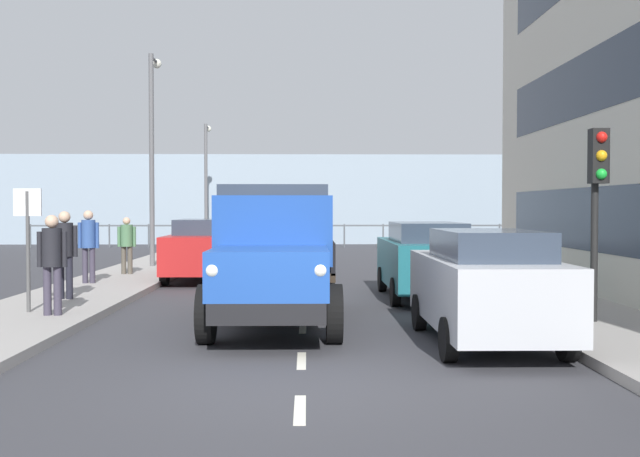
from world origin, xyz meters
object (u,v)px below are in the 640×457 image
at_px(car_silver_kerbside_near, 486,285).
at_px(car_red_oppositeside_0, 206,249).
at_px(lamp_post_far, 206,173).
at_px(traffic_light_near, 597,182).
at_px(pedestrian_with_bag, 88,240).
at_px(truck_vintage_blue, 274,260).
at_px(car_teal_kerbside_1, 426,259).
at_px(lamp_post_promenade, 153,141).
at_px(pedestrian_strolling, 52,256).
at_px(street_sign, 28,228).
at_px(pedestrian_near_railing, 127,241).
at_px(pedestrian_by_lamp, 65,247).

distance_m(car_silver_kerbside_near, car_red_oppositeside_0, 11.02).
bearing_deg(lamp_post_far, traffic_light_near, 111.79).
bearing_deg(car_silver_kerbside_near, pedestrian_with_bag, -42.86).
relative_size(truck_vintage_blue, lamp_post_far, 0.94).
bearing_deg(car_teal_kerbside_1, lamp_post_promenade, -44.44).
xyz_separation_m(pedestrian_strolling, lamp_post_promenade, (0.53, -11.02, 3.02)).
bearing_deg(lamp_post_far, car_red_oppositeside_0, 97.68).
bearing_deg(lamp_post_far, pedestrian_strolling, 91.20).
relative_size(car_silver_kerbside_near, street_sign, 1.82).
bearing_deg(car_teal_kerbside_1, car_red_oppositeside_0, -36.05).
xyz_separation_m(lamp_post_promenade, lamp_post_far, (-0.04, -12.50, -0.44)).
relative_size(pedestrian_strolling, lamp_post_promenade, 0.26).
bearing_deg(car_silver_kerbside_near, car_teal_kerbside_1, -90.00).
height_order(pedestrian_near_railing, street_sign, street_sign).
distance_m(pedestrian_near_railing, street_sign, 7.62).
bearing_deg(street_sign, traffic_light_near, 172.05).
xyz_separation_m(lamp_post_far, street_sign, (0.09, 23.10, -2.09)).
bearing_deg(car_silver_kerbside_near, truck_vintage_blue, -23.75).
bearing_deg(car_teal_kerbside_1, pedestrian_by_lamp, 8.54).
xyz_separation_m(pedestrian_by_lamp, traffic_light_near, (-9.83, 3.27, 1.24)).
height_order(pedestrian_strolling, pedestrian_with_bag, pedestrian_with_bag).
distance_m(car_silver_kerbside_near, pedestrian_near_railing, 12.78).
relative_size(car_silver_kerbside_near, pedestrian_strolling, 2.31).
bearing_deg(pedestrian_near_railing, lamp_post_far, -90.60).
bearing_deg(lamp_post_far, car_teal_kerbside_1, 110.93).
distance_m(car_teal_kerbside_1, car_red_oppositeside_0, 6.81).
xyz_separation_m(pedestrian_strolling, traffic_light_near, (-9.29, 0.96, 1.27)).
bearing_deg(lamp_post_promenade, pedestrian_with_bag, 85.17).
xyz_separation_m(lamp_post_promenade, street_sign, (0.05, 10.61, -2.53)).
bearing_deg(pedestrian_by_lamp, lamp_post_far, -90.12).
distance_m(pedestrian_near_railing, traffic_light_near, 13.47).
bearing_deg(pedestrian_with_bag, car_teal_kerbside_1, 166.00).
height_order(car_red_oppositeside_0, lamp_post_far, lamp_post_far).
bearing_deg(car_red_oppositeside_0, lamp_post_far, -82.32).
xyz_separation_m(car_silver_kerbside_near, pedestrian_with_bag, (8.17, -7.58, 0.34)).
distance_m(car_teal_kerbside_1, pedestrian_strolling, 7.97).
distance_m(pedestrian_near_railing, lamp_post_promenade, 4.33).
relative_size(truck_vintage_blue, pedestrian_with_bag, 3.08).
distance_m(car_red_oppositeside_0, pedestrian_with_bag, 3.33).
bearing_deg(truck_vintage_blue, pedestrian_by_lamp, -33.48).
relative_size(car_red_oppositeside_0, pedestrian_by_lamp, 2.22).
height_order(pedestrian_near_railing, lamp_post_far, lamp_post_far).
bearing_deg(car_red_oppositeside_0, car_teal_kerbside_1, 143.95).
xyz_separation_m(truck_vintage_blue, pedestrian_with_bag, (4.94, -6.16, 0.06)).
relative_size(pedestrian_by_lamp, traffic_light_near, 0.57).
distance_m(pedestrian_by_lamp, lamp_post_far, 21.36).
bearing_deg(car_red_oppositeside_0, pedestrian_with_bag, 36.47).
distance_m(pedestrian_by_lamp, street_sign, 1.95).
distance_m(car_silver_kerbside_near, pedestrian_with_bag, 11.15).
height_order(truck_vintage_blue, pedestrian_strolling, truck_vintage_blue).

